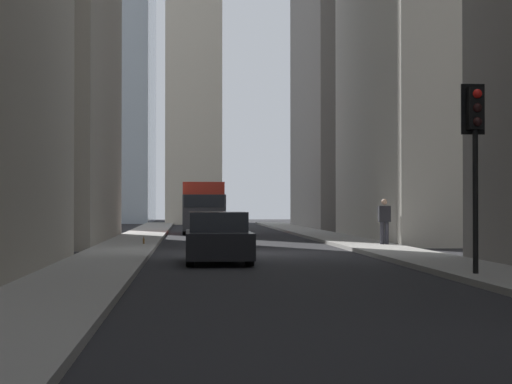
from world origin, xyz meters
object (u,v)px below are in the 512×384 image
(traffic_light_foreground, at_px, (475,133))
(pedestrian, at_px, (384,219))
(sedan_black, at_px, (218,239))
(discarded_bottle, at_px, (144,241))
(delivery_truck, at_px, (203,207))

(traffic_light_foreground, bearing_deg, pedestrian, -4.69)
(sedan_black, relative_size, discarded_bottle, 15.93)
(pedestrian, bearing_deg, sedan_black, 141.39)
(traffic_light_foreground, height_order, discarded_bottle, traffic_light_foreground)
(delivery_truck, distance_m, sedan_black, 24.59)
(sedan_black, height_order, traffic_light_foreground, traffic_light_foreground)
(sedan_black, height_order, pedestrian, pedestrian)
(discarded_bottle, bearing_deg, traffic_light_foreground, -152.64)
(sedan_black, distance_m, discarded_bottle, 9.44)
(delivery_truck, xyz_separation_m, pedestrian, (-16.44, -6.49, -0.40))
(traffic_light_foreground, distance_m, pedestrian, 14.38)
(delivery_truck, height_order, pedestrian, delivery_truck)
(delivery_truck, bearing_deg, sedan_black, -180.00)
(sedan_black, bearing_deg, discarded_bottle, 15.39)
(pedestrian, bearing_deg, discarded_bottle, 83.92)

